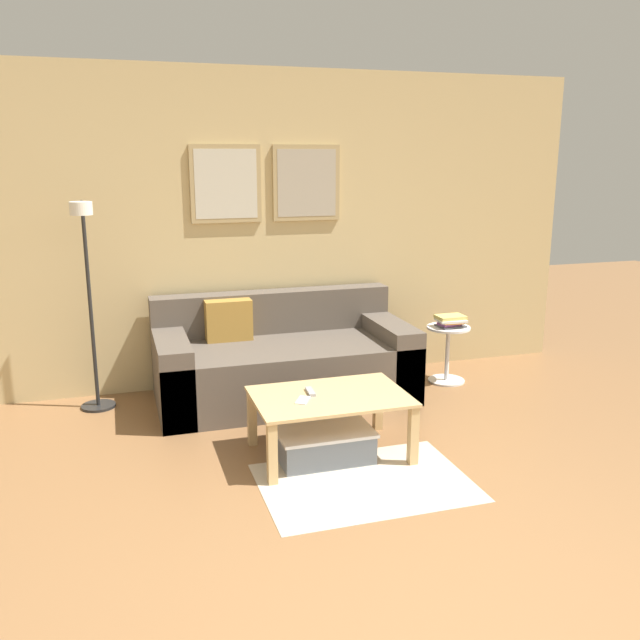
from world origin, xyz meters
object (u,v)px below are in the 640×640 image
Objects in this scene: coffee_table at (330,405)px; book_stack at (451,321)px; side_table at (448,349)px; floor_lamp at (89,292)px; remote_control at (310,392)px; storage_bin at (322,442)px; couch at (282,362)px; cell_phone at (303,400)px.

coffee_table is 3.93× the size of book_stack.
side_table is at bearing 127.02° from book_stack.
book_stack is (1.40, 1.07, 0.20)m from coffee_table.
remote_control is at bearing -40.55° from floor_lamp.
book_stack is 1.65× the size of remote_control.
remote_control is (-0.05, 0.10, 0.31)m from storage_bin.
remote_control is (-1.51, -1.00, -0.12)m from book_stack.
side_table is (1.45, 1.11, 0.19)m from storage_bin.
remote_control is at bearing -94.23° from couch.
couch is 1.25× the size of floor_lamp.
cell_phone reaches higher than coffee_table.
coffee_table reaches higher than storage_bin.
couch reaches higher than side_table.
couch is at bearing 88.64° from storage_bin.
coffee_table is at bearing -27.71° from remote_control.
side_table reaches higher than cell_phone.
floor_lamp is at bearing 177.31° from book_stack.
book_stack is at bearing -52.98° from side_table.
floor_lamp reaches higher than remote_control.
couch is 1.43m from side_table.
side_table is 1.82m from remote_control.
remote_control reaches higher than cell_phone.
coffee_table is 1.62× the size of storage_bin.
coffee_table is (0.03, -1.11, 0.05)m from couch.
storage_bin is at bearing -41.82° from floor_lamp.
coffee_table is at bearing -88.36° from couch.
floor_lamp is 2.87m from book_stack.
book_stack is at bearing 64.53° from cell_phone.
storage_bin is 1.25× the size of side_table.
couch is 13.09× the size of remote_control.
side_table is (2.83, -0.12, -0.63)m from floor_lamp.
floor_lamp reaches higher than side_table.
floor_lamp is at bearing 140.02° from coffee_table.
couch is 2.02× the size of coffee_table.
coffee_table is 0.62× the size of floor_lamp.
storage_bin is 2.02m from floor_lamp.
side_table is at bearing 37.35° from storage_bin.
cell_phone is (-0.13, -0.02, 0.30)m from storage_bin.
book_stack is at bearing 37.32° from coffee_table.
storage_bin is at bearing -154.65° from coffee_table.
side_table is at bearing -1.29° from couch.
floor_lamp is 1.82m from remote_control.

